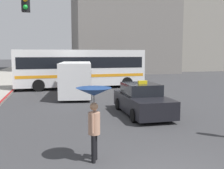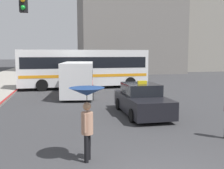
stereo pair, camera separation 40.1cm
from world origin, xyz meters
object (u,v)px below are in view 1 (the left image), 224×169
at_px(taxi, 142,100).
at_px(ambulance_van, 76,78).
at_px(pedestrian_with_umbrella, 94,104).
at_px(city_bus, 81,67).

distance_m(taxi, ambulance_van, 6.70).
xyz_separation_m(ambulance_van, pedestrian_with_umbrella, (-0.57, -11.24, 0.28)).
bearing_deg(taxi, ambulance_van, -66.74).
xyz_separation_m(ambulance_van, city_bus, (0.85, 4.66, 0.51)).
distance_m(ambulance_van, city_bus, 4.77).
distance_m(ambulance_van, pedestrian_with_umbrella, 11.25).
xyz_separation_m(taxi, city_bus, (-1.79, 10.79, 1.14)).
bearing_deg(pedestrian_with_umbrella, city_bus, 17.25).
bearing_deg(ambulance_van, city_bus, -92.75).
distance_m(city_bus, pedestrian_with_umbrella, 15.96).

